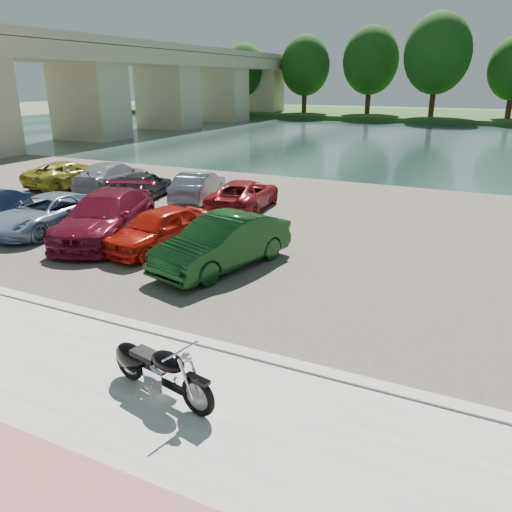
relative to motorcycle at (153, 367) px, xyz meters
The scene contains 18 objects.
ground 1.11m from the motorcycle, 166.99° to the right, with size 200.00×200.00×0.00m, color #595447.
promenade 1.62m from the motorcycle, 127.53° to the right, with size 60.00×6.00×0.10m, color #A09D96.
kerb 2.07m from the motorcycle, 117.63° to the left, with size 60.00×0.30×0.14m, color #A09D96.
parking_lot 10.84m from the motorcycle, 94.95° to the left, with size 60.00×18.00×0.04m, color #423E36.
river 39.80m from the motorcycle, 91.34° to the left, with size 120.00×40.00×0.00m, color #1B302D.
far_bank 71.79m from the motorcycle, 90.75° to the left, with size 120.00×24.00×0.60m, color #284B1B.
bridge 50.27m from the motorcycle, 125.34° to the left, with size 7.00×56.00×8.55m.
far_trees 66.03m from the motorcycle, 87.01° to the left, with size 70.25×10.68×12.52m.
motorcycle is the anchor object (origin of this frame).
car_2 11.36m from the motorcycle, 145.54° to the left, with size 2.07×4.49×1.25m, color #778DAE.
car_3 9.50m from the motorcycle, 136.01° to the left, with size 2.15×5.29×1.54m, color maroon.
car_4 7.89m from the motorcycle, 125.34° to the left, with size 1.57×3.89×1.33m, color #B7190C.
car_5 6.18m from the motorcycle, 108.35° to the left, with size 1.56×4.47×1.47m, color black.
car_6 19.15m from the motorcycle, 138.92° to the left, with size 2.11×4.58×1.27m, color #A09225.
car_7 17.42m from the motorcycle, 132.92° to the left, with size 1.92×4.73×1.37m, color gray.
car_8 15.19m from the motorcycle, 128.25° to the left, with size 1.49×3.70×1.26m, color black.
car_9 14.39m from the motorcycle, 118.83° to the left, with size 1.39×3.98×1.31m, color slate.
car_10 13.03m from the motorcycle, 110.23° to the left, with size 2.02×4.38×1.22m, color maroon.
Camera 1 is at (5.64, -5.57, 5.11)m, focal length 35.00 mm.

